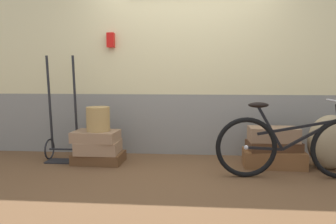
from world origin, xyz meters
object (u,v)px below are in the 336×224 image
Objects in this scene: bicycle at (293,146)px; luggage_trolley at (63,136)px; suitcase_1 at (99,147)px; suitcase_3 at (273,159)px; burlap_sack at (330,142)px; wicker_basket at (98,119)px; suitcase_4 at (274,146)px; suitcase_5 at (273,134)px; suitcase_2 at (96,136)px; suitcase_0 at (99,158)px.

luggage_trolley is at bearing 169.74° from bicycle.
suitcase_1 is 2.32m from bicycle.
burlap_sack is at bearing 0.20° from suitcase_3.
wicker_basket is 0.18× the size of bicycle.
suitcase_4 is 0.37× the size of bicycle.
suitcase_5 is (-0.01, 0.01, 0.30)m from suitcase_3.
suitcase_2 is at bearing 179.87° from burlap_sack.
suitcase_0 is at bearing 169.69° from bicycle.
suitcase_0 is at bearing 174.37° from suitcase_4.
suitcase_2 is at bearing -127.52° from suitcase_0.
suitcase_4 is at bearing 4.95° from suitcase_2.
burlap_sack is at bearing -0.87° from suitcase_1.
suitcase_0 is 0.29m from suitcase_2.
luggage_trolley is at bearing -178.61° from suitcase_3.
wicker_basket reaches higher than suitcase_0.
burlap_sack is at bearing -10.15° from suitcase_4.
suitcase_1 is 2.19m from suitcase_5.
suitcase_3 is 0.53× the size of luggage_trolley.
burlap_sack is (2.86, -0.01, -0.03)m from suitcase_2.
suitcase_3 is at bearing -38.72° from suitcase_5.
luggage_trolley reaches higher than suitcase_3.
suitcase_2 is 0.22m from wicker_basket.
suitcase_5 is (-0.01, -0.00, 0.14)m from suitcase_4.
suitcase_2 reaches higher than suitcase_4.
suitcase_4 is 0.96× the size of burlap_sack.
suitcase_2 is (-0.03, -0.01, 0.14)m from suitcase_1.
suitcase_5 is at bearing -169.74° from suitcase_4.
suitcase_5 is at bearing 143.87° from suitcase_3.
suitcase_5 is at bearing 0.19° from suitcase_1.
suitcase_2 is at bearing 175.07° from suitcase_4.
suitcase_3 is at bearing -0.07° from suitcase_1.
luggage_trolley is (-0.51, 0.11, 0.12)m from suitcase_1.
luggage_trolley reaches higher than burlap_sack.
suitcase_0 is 0.85× the size of suitcase_3.
suitcase_3 is 2.38× the size of wicker_basket.
suitcase_2 is at bearing -13.61° from luggage_trolley.
suitcase_4 is (-0.00, 0.01, 0.16)m from suitcase_3.
suitcase_2 is at bearing -176.00° from suitcase_3.
suitcase_1 is 0.53m from luggage_trolley.
wicker_basket is (0.01, -0.01, 0.50)m from suitcase_0.
suitcase_0 is 0.37× the size of bicycle.
bicycle reaches higher than suitcase_0.
wicker_basket is at bearing -176.34° from suitcase_3.
suitcase_4 is (2.21, 0.04, -0.09)m from suitcase_2.
suitcase_1 is at bearing -11.72° from luggage_trolley.
bicycle is (2.79, -0.51, 0.03)m from luggage_trolley.
suitcase_0 is at bearing 103.50° from suitcase_1.
suitcase_1 is 1.74× the size of wicker_basket.
suitcase_3 is at bearing 176.92° from burlap_sack.
suitcase_0 is 2.03× the size of wicker_basket.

